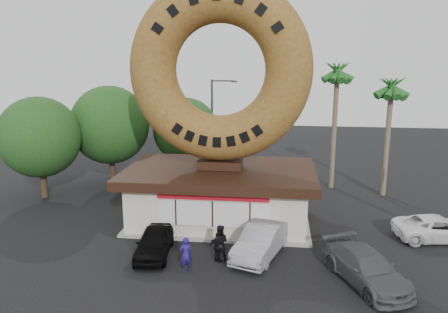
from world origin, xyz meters
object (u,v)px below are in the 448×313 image
at_px(car_black, 154,243).
at_px(car_silver, 261,241).
at_px(donut_shop, 220,193).
at_px(person_right, 218,247).
at_px(person_center, 220,243).
at_px(car_white, 439,228).
at_px(giant_donut, 220,70).
at_px(car_grey, 367,268).
at_px(street_lamp, 214,123).
at_px(person_left, 186,254).

relative_size(car_black, car_silver, 0.85).
xyz_separation_m(donut_shop, person_right, (0.63, -5.45, -1.00)).
relative_size(person_center, car_white, 0.39).
relative_size(giant_donut, car_white, 2.20).
bearing_deg(car_black, person_right, -11.34).
distance_m(person_center, person_right, 0.24).
bearing_deg(car_grey, person_right, 146.36).
xyz_separation_m(street_lamp, car_silver, (4.53, -14.46, -3.71)).
bearing_deg(donut_shop, person_right, -83.38).
xyz_separation_m(person_center, car_black, (-3.33, 0.15, -0.23)).
relative_size(person_center, car_silver, 0.39).
distance_m(person_left, car_silver, 4.01).
distance_m(car_silver, car_white, 9.99).
relative_size(person_right, car_grey, 0.31).
xyz_separation_m(person_center, car_silver, (1.99, 0.83, -0.14)).
bearing_deg(person_left, car_white, 177.68).
height_order(car_black, car_white, car_black).
relative_size(giant_donut, person_right, 6.80).
xyz_separation_m(donut_shop, car_silver, (2.68, -4.44, -0.99)).
distance_m(giant_donut, car_white, 14.82).
distance_m(car_black, car_grey, 10.13).
relative_size(donut_shop, person_left, 6.68).
xyz_separation_m(donut_shop, car_grey, (7.37, -6.64, -1.05)).
relative_size(car_grey, car_white, 1.04).
bearing_deg(car_white, car_black, 97.68).
bearing_deg(car_black, donut_shop, 57.11).
height_order(street_lamp, car_grey, street_lamp).
xyz_separation_m(street_lamp, person_left, (1.13, -16.59, -3.64)).
bearing_deg(car_black, person_left, -42.62).
relative_size(person_left, person_center, 0.92).
xyz_separation_m(person_left, car_grey, (8.09, -0.07, -0.12)).
bearing_deg(giant_donut, car_white, -6.31).
distance_m(person_right, car_black, 3.30).
bearing_deg(car_grey, donut_shop, 114.37).
distance_m(person_right, car_silver, 2.28).
relative_size(donut_shop, car_black, 2.82).
height_order(giant_donut, person_left, giant_donut).
distance_m(person_right, car_white, 12.25).
bearing_deg(giant_donut, car_silver, -59.04).
distance_m(donut_shop, car_black, 5.86).
bearing_deg(car_silver, car_black, -154.76).
relative_size(person_left, car_grey, 0.34).
distance_m(street_lamp, car_silver, 15.60).
height_order(person_right, car_silver, car_silver).
relative_size(car_silver, car_white, 0.99).
distance_m(person_left, person_right, 1.76).
distance_m(giant_donut, person_left, 10.52).
distance_m(person_right, car_grey, 6.84).
relative_size(person_right, car_silver, 0.33).
relative_size(person_center, car_grey, 0.37).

